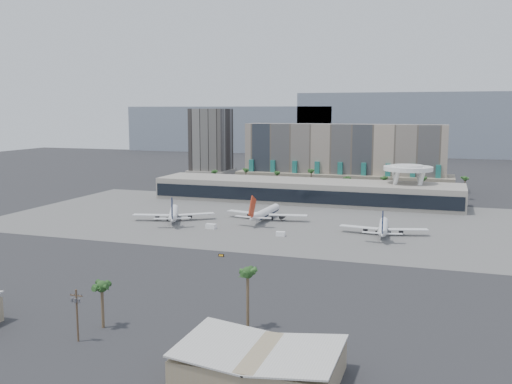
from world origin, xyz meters
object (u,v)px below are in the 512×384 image
(airliner_centre, at_px, (265,213))
(service_vehicle_b, at_px, (281,234))
(airliner_left, at_px, (174,214))
(airliner_right, at_px, (383,227))
(utility_pole, at_px, (77,311))
(taxiway_sign, at_px, (221,255))
(service_vehicle_a, at_px, (211,226))

(airliner_centre, distance_m, service_vehicle_b, 34.84)
(airliner_left, bearing_deg, airliner_right, -24.63)
(utility_pole, distance_m, airliner_right, 143.01)
(utility_pole, height_order, airliner_left, airliner_left)
(utility_pole, relative_size, airliner_left, 0.33)
(utility_pole, bearing_deg, taxiway_sign, 88.16)
(service_vehicle_a, distance_m, taxiway_sign, 48.06)
(utility_pole, distance_m, airliner_left, 139.55)
(airliner_centre, bearing_deg, utility_pole, -86.83)
(utility_pole, distance_m, service_vehicle_b, 117.98)
(airliner_centre, bearing_deg, airliner_right, -12.95)
(utility_pole, relative_size, taxiway_sign, 5.73)
(airliner_left, bearing_deg, airliner_centre, -4.09)
(airliner_left, bearing_deg, taxiway_sign, -74.46)
(airliner_centre, bearing_deg, service_vehicle_a, -120.38)
(airliner_left, distance_m, taxiway_sign, 70.44)
(taxiway_sign, bearing_deg, airliner_left, 126.28)
(airliner_centre, distance_m, service_vehicle_a, 30.95)
(service_vehicle_a, relative_size, taxiway_sign, 2.11)
(airliner_left, height_order, airliner_centre, airliner_centre)
(airliner_right, bearing_deg, airliner_left, 175.60)
(airliner_right, height_order, taxiway_sign, airliner_right)
(airliner_right, height_order, service_vehicle_b, airliner_right)
(airliner_left, xyz_separation_m, service_vehicle_a, (23.46, -11.01, -2.35))
(airliner_right, bearing_deg, service_vehicle_a, -175.72)
(utility_pole, relative_size, airliner_centre, 0.29)
(airliner_left, relative_size, taxiway_sign, 17.47)
(utility_pole, height_order, taxiway_sign, utility_pole)
(airliner_right, xyz_separation_m, taxiway_sign, (-50.27, -53.84, -2.78))
(taxiway_sign, bearing_deg, service_vehicle_a, 113.29)
(airliner_left, height_order, taxiway_sign, airliner_left)
(airliner_right, bearing_deg, taxiway_sign, -137.51)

